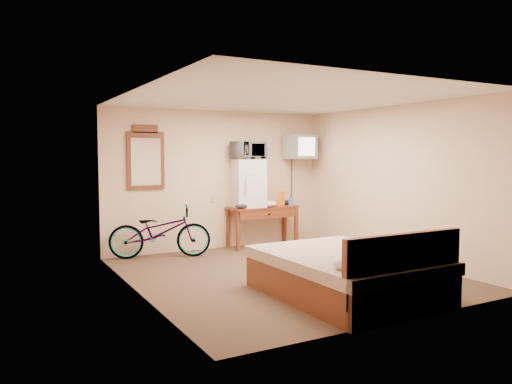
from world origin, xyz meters
The scene contains 13 objects.
room centered at (0.00, 0.00, 1.25)m, with size 4.60×4.64×2.50m.
desk centered at (0.80, 2.00, 0.63)m, with size 1.34×0.55×0.75m.
mini_fridge centered at (0.51, 2.05, 1.19)m, with size 0.61×0.59×0.88m.
microwave centered at (0.51, 2.05, 1.79)m, with size 0.58×0.40×0.32m, color white.
snack_bag centered at (1.15, 1.97, 0.89)m, with size 0.14×0.08×0.27m, color orange.
blue_cup centered at (1.35, 1.93, 0.82)m, with size 0.08×0.08×0.15m, color #3C6BCE.
cloth_cream centered at (0.81, 1.89, 0.81)m, with size 0.38×0.29×0.12m, color silver.
cloth_dark_a centered at (0.26, 1.85, 0.79)m, with size 0.24×0.18×0.09m, color black.
cloth_dark_b centered at (1.35, 2.10, 0.79)m, with size 0.20×0.16×0.09m, color black.
crt_television centered at (1.62, 2.02, 1.86)m, with size 0.59×0.64×0.45m.
wall_mirror centered at (-1.33, 2.27, 1.65)m, with size 0.64×0.04×1.09m.
bicycle centered at (-1.20, 1.95, 0.44)m, with size 0.58×1.66×0.87m, color black.
bed centered at (0.06, -1.37, 0.29)m, with size 1.65×2.16×0.90m.
Camera 1 is at (-3.73, -5.99, 1.71)m, focal length 35.00 mm.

